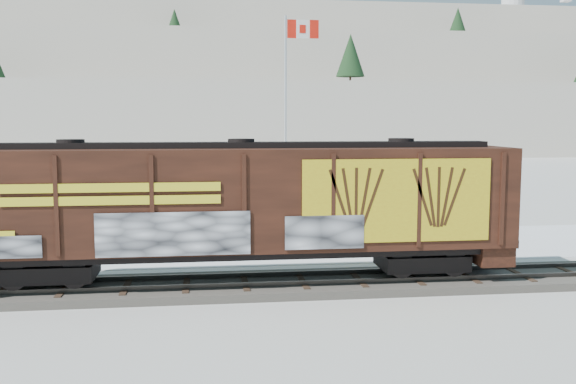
{
  "coord_description": "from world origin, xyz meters",
  "views": [
    {
      "loc": [
        -3.26,
        -21.79,
        5.83
      ],
      "look_at": [
        -0.1,
        3.0,
        3.06
      ],
      "focal_mm": 40.0,
      "sensor_mm": 36.0,
      "label": 1
    }
  ],
  "objects": [
    {
      "name": "ground",
      "position": [
        0.0,
        0.0,
        0.0
      ],
      "size": [
        500.0,
        500.0,
        0.0
      ],
      "primitive_type": "plane",
      "color": "white",
      "rests_on": "ground"
    },
    {
      "name": "rail_track",
      "position": [
        0.0,
        0.0,
        0.15
      ],
      "size": [
        50.0,
        3.4,
        0.43
      ],
      "color": "#59544C",
      "rests_on": "ground"
    },
    {
      "name": "parking_strip",
      "position": [
        0.0,
        7.5,
        0.01
      ],
      "size": [
        40.0,
        8.0,
        0.03
      ],
      "primitive_type": "cube",
      "color": "white",
      "rests_on": "ground"
    },
    {
      "name": "hillside",
      "position": [
        -0.05,
        139.79,
        14.37
      ],
      "size": [
        360.0,
        110.0,
        93.0
      ],
      "color": "white",
      "rests_on": "ground"
    },
    {
      "name": "hopper_railcar",
      "position": [
        -2.08,
        -0.01,
        3.04
      ],
      "size": [
        18.65,
        3.06,
        4.69
      ],
      "color": "black",
      "rests_on": "rail_track"
    },
    {
      "name": "flagpole",
      "position": [
        1.23,
        13.68,
        4.27
      ],
      "size": [
        2.3,
        0.9,
        11.55
      ],
      "color": "silver",
      "rests_on": "ground"
    },
    {
      "name": "car_silver",
      "position": [
        -10.06,
        6.68,
        0.77
      ],
      "size": [
        4.7,
        3.33,
        1.49
      ],
      "primitive_type": "imported",
      "rotation": [
        0.0,
        0.0,
        1.17
      ],
      "color": "silver",
      "rests_on": "parking_strip"
    },
    {
      "name": "car_white",
      "position": [
        4.77,
        6.02,
        0.89
      ],
      "size": [
        5.5,
        3.7,
        1.72
      ],
      "primitive_type": "imported",
      "rotation": [
        0.0,
        0.0,
        1.17
      ],
      "color": "silver",
      "rests_on": "parking_strip"
    },
    {
      "name": "car_dark",
      "position": [
        6.47,
        6.12,
        0.75
      ],
      "size": [
        5.27,
        2.96,
        1.44
      ],
      "primitive_type": "imported",
      "rotation": [
        0.0,
        0.0,
        1.77
      ],
      "color": "#22242A",
      "rests_on": "parking_strip"
    }
  ]
}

